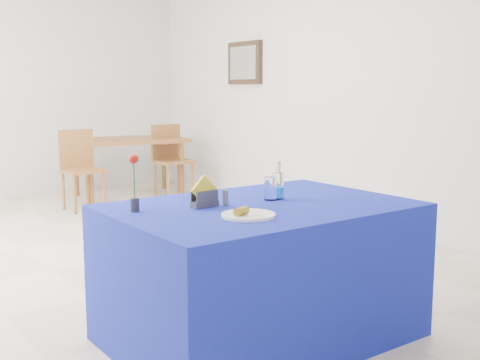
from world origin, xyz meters
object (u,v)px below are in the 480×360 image
Objects in this scene: oak_table at (128,144)px; chair_bg_left at (80,164)px; blue_table at (261,272)px; plate at (248,215)px; water_bottle at (278,187)px; chair_bg_right at (170,155)px.

chair_bg_left reaches higher than oak_table.
plate is at bearing -138.82° from blue_table.
oak_table is (1.21, 4.49, -0.15)m from water_bottle.
water_bottle is at bearing -105.06° from oak_table.
blue_table is 4.17m from chair_bg_left.
blue_table is 4.64m from chair_bg_right.
water_bottle is at bearing 33.92° from plate.
oak_table is at bearing 27.53° from chair_bg_left.
water_bottle is 4.09m from chair_bg_left.
chair_bg_right is (1.84, 4.26, 0.16)m from blue_table.
chair_bg_right reaches higher than blue_table.
plate is at bearing -115.68° from chair_bg_right.
blue_table is at bearing -114.04° from chair_bg_right.
plate is 0.17× the size of oak_table.
blue_table is at bearing -106.91° from oak_table.
oak_table is 1.67× the size of chair_bg_right.
plate is 4.43m from chair_bg_left.
water_bottle is at bearing 21.40° from blue_table.
chair_bg_left is (0.39, 4.06, -0.30)m from water_bottle.
water_bottle is 4.52m from chair_bg_right.
oak_table is at bearing 73.09° from blue_table.
chair_bg_right is (1.66, 4.19, -0.29)m from water_bottle.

